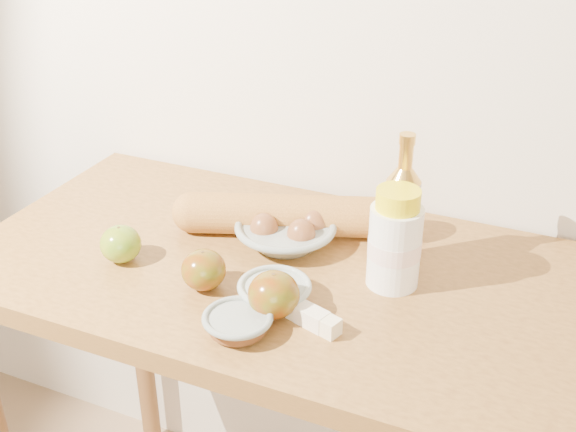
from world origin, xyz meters
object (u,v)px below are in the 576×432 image
object	(u,v)px
table	(294,324)
bourbon_bottle	(401,213)
cream_bottle	(395,241)
baguette	(295,215)
egg_bowl	(286,230)

from	to	relation	value
table	bourbon_bottle	bearing A→B (deg)	28.96
cream_bottle	bourbon_bottle	bearing A→B (deg)	76.09
baguette	bourbon_bottle	bearing A→B (deg)	-27.08
table	bourbon_bottle	size ratio (longest dim) A/B	4.84
table	cream_bottle	world-z (taller)	cream_bottle
bourbon_bottle	baguette	distance (m)	0.22
table	baguette	world-z (taller)	baguette
table	egg_bowl	xyz separation A→B (m)	(-0.05, 0.07, 0.15)
bourbon_bottle	cream_bottle	distance (m)	0.07
egg_bowl	baguette	world-z (taller)	baguette
cream_bottle	baguette	world-z (taller)	cream_bottle
egg_bowl	bourbon_bottle	bearing A→B (deg)	4.00
cream_bottle	egg_bowl	world-z (taller)	cream_bottle
bourbon_bottle	egg_bowl	distance (m)	0.22
bourbon_bottle	baguette	world-z (taller)	bourbon_bottle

